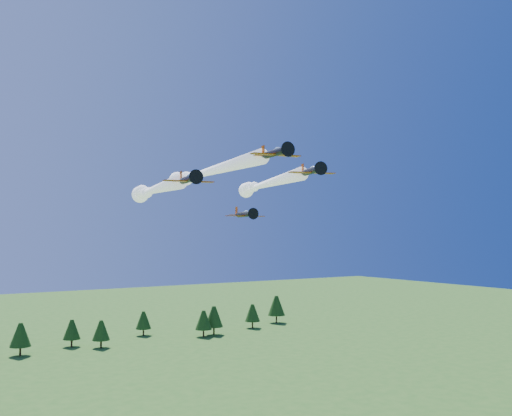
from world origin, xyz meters
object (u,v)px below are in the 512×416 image
plane_left (153,190)px  plane_slot (244,214)px  plane_lead (207,172)px  plane_right (265,184)px

plane_left → plane_slot: plane_left is taller
plane_lead → plane_right: 18.42m
plane_left → plane_slot: size_ratio=5.41×
plane_lead → plane_slot: bearing=-78.4°
plane_lead → plane_left: (-8.06, 7.58, -3.35)m
plane_right → plane_lead: bearing=-145.9°
plane_right → plane_slot: 25.82m
plane_slot → plane_right: bearing=55.4°
plane_right → plane_left: bearing=-168.2°
plane_lead → plane_right: plane_lead is taller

